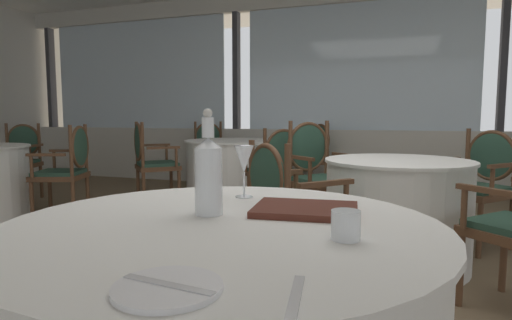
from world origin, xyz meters
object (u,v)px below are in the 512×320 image
at_px(dining_chair_0_3, 68,164).
at_px(dining_chair_1_1, 316,168).
at_px(water_bottle, 208,173).
at_px(dining_chair_1_2, 286,203).
at_px(dining_chair_3_1, 278,165).
at_px(dining_chair_1_0, 480,178).
at_px(dining_chair_3_0, 150,157).
at_px(dining_chair_0_0, 19,155).
at_px(dining_chair_3_3, 211,148).
at_px(water_tumbler, 346,225).
at_px(wine_glass, 244,161).
at_px(side_plate, 168,288).
at_px(dining_chair_3_2, 312,152).
at_px(menu_book, 306,209).

bearing_deg(dining_chair_0_3, dining_chair_1_1, 164.32).
bearing_deg(water_bottle, dining_chair_1_2, 94.21).
bearing_deg(dining_chair_3_1, dining_chair_1_0, -146.53).
bearing_deg(dining_chair_3_0, dining_chair_1_1, -57.87).
xyz_separation_m(dining_chair_1_1, dining_chair_3_1, (-0.50, 0.49, -0.04)).
xyz_separation_m(dining_chair_0_0, dining_chair_3_3, (1.80, 1.76, 0.01)).
bearing_deg(dining_chair_0_3, water_tumbler, 120.67).
distance_m(water_bottle, wine_glass, 0.29).
bearing_deg(water_tumbler, dining_chair_0_3, 141.91).
bearing_deg(dining_chair_1_1, water_bottle, -44.26).
bearing_deg(water_bottle, wine_glass, 89.45).
height_order(side_plate, dining_chair_0_3, dining_chair_0_3).
xyz_separation_m(wine_glass, dining_chair_3_2, (-0.62, 4.29, -0.33)).
bearing_deg(dining_chair_3_3, menu_book, -14.92).
bearing_deg(dining_chair_1_0, dining_chair_0_3, -43.43).
xyz_separation_m(wine_glass, menu_book, (0.27, -0.17, -0.13)).
bearing_deg(dining_chair_3_1, side_plate, 149.90).
bearing_deg(dining_chair_1_2, side_plate, -129.45).
relative_size(dining_chair_0_0, dining_chair_3_0, 0.98).
relative_size(water_bottle, water_tumbler, 4.46).
relative_size(water_bottle, wine_glass, 1.67).
distance_m(side_plate, wine_glass, 0.86).
relative_size(dining_chair_0_0, dining_chair_1_2, 1.07).
relative_size(dining_chair_0_0, dining_chair_0_3, 1.00).
relative_size(water_tumbler, dining_chair_1_1, 0.07).
bearing_deg(water_tumbler, wine_glass, 134.72).
relative_size(side_plate, dining_chair_3_3, 0.20).
bearing_deg(dining_chair_1_1, dining_chair_3_3, 175.79).
bearing_deg(dining_chair_3_1, dining_chair_0_3, 66.62).
bearing_deg(wine_glass, dining_chair_3_1, 103.70).
distance_m(dining_chair_0_3, dining_chair_1_2, 2.80).
bearing_deg(dining_chair_3_0, water_bottle, -97.57).
bearing_deg(dining_chair_0_3, wine_glass, 121.95).
bearing_deg(wine_glass, dining_chair_3_2, 98.23).
relative_size(wine_glass, water_tumbler, 2.66).
distance_m(side_plate, dining_chair_3_2, 5.18).
distance_m(dining_chair_1_1, dining_chair_1_2, 1.31).
relative_size(dining_chair_0_3, dining_chair_3_1, 1.04).
relative_size(menu_book, dining_chair_3_3, 0.32).
xyz_separation_m(menu_book, dining_chair_1_2, (-0.36, 1.12, -0.22)).
distance_m(dining_chair_3_0, dining_chair_3_2, 2.20).
relative_size(water_bottle, dining_chair_1_2, 0.36).
xyz_separation_m(water_bottle, dining_chair_1_0, (1.14, 2.61, -0.32)).
bearing_deg(water_bottle, menu_book, 23.82).
height_order(wine_glass, dining_chair_1_0, dining_chair_1_0).
height_order(water_bottle, wine_glass, water_bottle).
distance_m(dining_chair_1_1, dining_chair_3_2, 2.09).
bearing_deg(dining_chair_0_3, dining_chair_3_0, -142.03).
bearing_deg(water_tumbler, menu_book, 121.30).
bearing_deg(dining_chair_3_2, wine_glass, 54.85).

